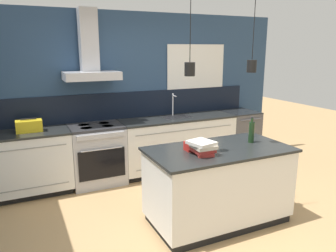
{
  "coord_description": "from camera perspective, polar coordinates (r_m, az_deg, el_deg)",
  "views": [
    {
      "loc": [
        -1.67,
        -3.08,
        2.03
      ],
      "look_at": [
        0.08,
        0.65,
        1.05
      ],
      "focal_mm": 35.0,
      "sensor_mm": 36.0,
      "label": 1
    }
  ],
  "objects": [
    {
      "name": "ground_plane",
      "position": [
        4.05,
        3.08,
        -16.73
      ],
      "size": [
        16.0,
        16.0,
        0.0
      ],
      "primitive_type": "plane",
      "color": "tan",
      "rests_on": "ground"
    },
    {
      "name": "wall_back",
      "position": [
        5.38,
        -7.17,
        6.06
      ],
      "size": [
        5.6,
        2.2,
        2.6
      ],
      "color": "navy",
      "rests_on": "ground_plane"
    },
    {
      "name": "counter_run_left",
      "position": [
        5.03,
        -24.18,
        -6.05
      ],
      "size": [
        1.35,
        0.64,
        0.91
      ],
      "color": "black",
      "rests_on": "ground_plane"
    },
    {
      "name": "counter_run_sink",
      "position": [
        5.57,
        1.63,
        -2.99
      ],
      "size": [
        1.98,
        0.64,
        1.29
      ],
      "color": "black",
      "rests_on": "ground_plane"
    },
    {
      "name": "oven_range",
      "position": [
        5.13,
        -12.25,
        -4.84
      ],
      "size": [
        0.79,
        0.66,
        0.91
      ],
      "color": "#B5B5BA",
      "rests_on": "ground_plane"
    },
    {
      "name": "dishwasher",
      "position": [
        6.23,
        12.16,
        -1.59
      ],
      "size": [
        0.58,
        0.65,
        0.91
      ],
      "color": "#4C4C51",
      "rests_on": "ground_plane"
    },
    {
      "name": "kitchen_island",
      "position": [
        3.97,
        8.71,
        -10.08
      ],
      "size": [
        1.66,
        0.89,
        0.91
      ],
      "color": "black",
      "rests_on": "ground_plane"
    },
    {
      "name": "bottle_on_island",
      "position": [
        4.1,
        14.33,
        -0.98
      ],
      "size": [
        0.07,
        0.07,
        0.32
      ],
      "color": "#193319",
      "rests_on": "kitchen_island"
    },
    {
      "name": "book_stack",
      "position": [
        3.56,
        6.02,
        -3.68
      ],
      "size": [
        0.29,
        0.31,
        0.15
      ],
      "color": "#B2332D",
      "rests_on": "kitchen_island"
    },
    {
      "name": "red_supply_box",
      "position": [
        3.7,
        4.44,
        -3.49
      ],
      "size": [
        0.18,
        0.13,
        0.1
      ],
      "color": "red",
      "rests_on": "kitchen_island"
    },
    {
      "name": "yellow_toolbox",
      "position": [
        4.88,
        -23.05,
        -0.0
      ],
      "size": [
        0.34,
        0.18,
        0.19
      ],
      "color": "gold",
      "rests_on": "counter_run_left"
    }
  ]
}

